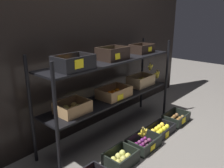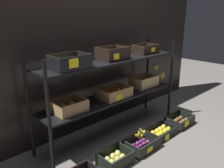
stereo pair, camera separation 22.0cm
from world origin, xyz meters
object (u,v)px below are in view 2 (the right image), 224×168
display_rack (113,78)px  banana_bunch_loose (140,135)px  crate_ground_pear (115,159)px  crate_ground_plum (141,145)px  crate_ground_kiwi (179,121)px  crate_ground_lemon (161,132)px

display_rack → banana_bunch_loose: 0.70m
crate_ground_pear → crate_ground_plum: size_ratio=0.88×
display_rack → crate_ground_kiwi: (0.80, -0.44, -0.66)m
crate_ground_kiwi → banana_bunch_loose: 0.84m
crate_ground_pear → banana_bunch_loose: bearing=-0.9°
crate_ground_kiwi → crate_ground_plum: bearing=-178.9°
crate_ground_plum → banana_bunch_loose: bearing=-176.5°
display_rack → banana_bunch_loose: bearing=-94.3°
display_rack → crate_ground_kiwi: display_rack is taller
crate_ground_lemon → banana_bunch_loose: bearing=-176.9°
crate_ground_lemon → crate_ground_kiwi: crate_ground_kiwi is taller
crate_ground_plum → crate_ground_kiwi: size_ratio=0.98×
crate_ground_kiwi → crate_ground_pear: bearing=-179.5°
display_rack → banana_bunch_loose: (-0.03, -0.46, -0.52)m
crate_ground_plum → crate_ground_lemon: (0.39, 0.02, -0.00)m
crate_ground_plum → crate_ground_lemon: bearing=3.0°
crate_ground_lemon → crate_ground_pear: bearing=-178.8°
crate_ground_plum → display_rack: bearing=89.6°
crate_ground_pear → crate_ground_plum: 0.39m
crate_ground_lemon → crate_ground_plum: bearing=-177.0°
crate_ground_kiwi → banana_bunch_loose: bearing=-178.8°
display_rack → crate_ground_plum: size_ratio=5.48×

